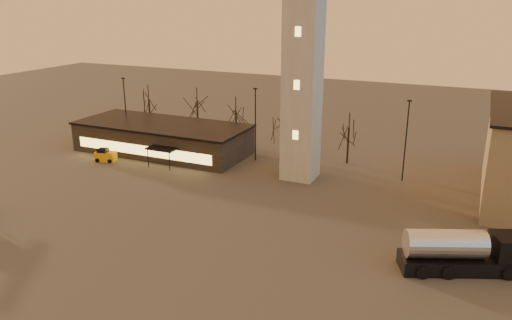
# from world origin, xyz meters

# --- Properties ---
(ground) EXTENTS (220.00, 220.00, 0.00)m
(ground) POSITION_xyz_m (0.00, 0.00, 0.00)
(ground) COLOR #3B3836
(ground) RESTS_ON ground
(control_tower) EXTENTS (6.80, 6.80, 32.60)m
(control_tower) POSITION_xyz_m (0.00, 30.00, 16.33)
(control_tower) COLOR #A09D98
(control_tower) RESTS_ON ground
(terminal) EXTENTS (25.40, 12.20, 4.30)m
(terminal) POSITION_xyz_m (-21.99, 31.98, 2.16)
(terminal) COLOR black
(terminal) RESTS_ON ground
(light_poles) EXTENTS (58.50, 12.25, 10.14)m
(light_poles) POSITION_xyz_m (0.50, 31.00, 5.41)
(light_poles) COLOR black
(light_poles) RESTS_ON ground
(tree_row) EXTENTS (37.20, 9.20, 8.80)m
(tree_row) POSITION_xyz_m (-13.70, 39.16, 5.94)
(tree_row) COLOR black
(tree_row) RESTS_ON ground
(fuel_truck) EXTENTS (10.02, 6.30, 3.60)m
(fuel_truck) POSITION_xyz_m (19.68, 14.01, 1.42)
(fuel_truck) COLOR black
(fuel_truck) RESTS_ON ground
(service_cart) EXTENTS (3.04, 2.28, 1.76)m
(service_cart) POSITION_xyz_m (-26.78, 25.02, 0.67)
(service_cart) COLOR #E6A10D
(service_cart) RESTS_ON ground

